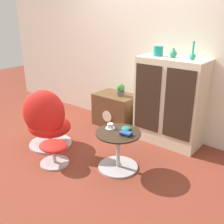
{
  "coord_description": "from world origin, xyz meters",
  "views": [
    {
      "loc": [
        2.09,
        -2.04,
        1.76
      ],
      "look_at": [
        0.12,
        0.4,
        0.55
      ],
      "focal_mm": 42.0,
      "sensor_mm": 36.0,
      "label": 1
    }
  ],
  "objects_px": {
    "potted_plant": "(121,90)",
    "teacup": "(110,126)",
    "ottoman": "(54,149)",
    "egg_chair": "(47,121)",
    "vase_inner_left": "(173,54)",
    "coffee_table": "(118,150)",
    "sideboard": "(170,102)",
    "tv_console": "(116,110)",
    "bowl": "(126,128)",
    "book_stack": "(126,133)",
    "vase_leftmost": "(158,51)",
    "vase_inner_right": "(193,55)"
  },
  "relations": [
    {
      "from": "tv_console",
      "to": "potted_plant",
      "type": "height_order",
      "value": "potted_plant"
    },
    {
      "from": "sideboard",
      "to": "vase_inner_right",
      "type": "relative_size",
      "value": 5.41
    },
    {
      "from": "bowl",
      "to": "potted_plant",
      "type": "bearing_deg",
      "value": 130.21
    },
    {
      "from": "tv_console",
      "to": "bowl",
      "type": "xyz_separation_m",
      "value": [
        0.84,
        -0.88,
        0.22
      ]
    },
    {
      "from": "ottoman",
      "to": "vase_leftmost",
      "type": "xyz_separation_m",
      "value": [
        0.56,
        1.41,
        1.07
      ]
    },
    {
      "from": "ottoman",
      "to": "book_stack",
      "type": "distance_m",
      "value": 0.92
    },
    {
      "from": "ottoman",
      "to": "potted_plant",
      "type": "xyz_separation_m",
      "value": [
        -0.05,
        1.41,
        0.42
      ]
    },
    {
      "from": "book_stack",
      "to": "tv_console",
      "type": "bearing_deg",
      "value": 132.7
    },
    {
      "from": "potted_plant",
      "to": "vase_inner_right",
      "type": "bearing_deg",
      "value": 0.07
    },
    {
      "from": "sideboard",
      "to": "egg_chair",
      "type": "distance_m",
      "value": 1.7
    },
    {
      "from": "egg_chair",
      "to": "ottoman",
      "type": "height_order",
      "value": "egg_chair"
    },
    {
      "from": "vase_inner_left",
      "to": "book_stack",
      "type": "relative_size",
      "value": 0.84
    },
    {
      "from": "sideboard",
      "to": "bowl",
      "type": "bearing_deg",
      "value": -96.64
    },
    {
      "from": "potted_plant",
      "to": "teacup",
      "type": "distance_m",
      "value": 1.13
    },
    {
      "from": "ottoman",
      "to": "vase_inner_left",
      "type": "bearing_deg",
      "value": 61.0
    },
    {
      "from": "tv_console",
      "to": "egg_chair",
      "type": "xyz_separation_m",
      "value": [
        -0.28,
        -1.17,
        0.12
      ]
    },
    {
      "from": "vase_leftmost",
      "to": "bowl",
      "type": "bearing_deg",
      "value": -81.69
    },
    {
      "from": "potted_plant",
      "to": "teacup",
      "type": "xyz_separation_m",
      "value": [
        0.57,
        -0.96,
        -0.12
      ]
    },
    {
      "from": "egg_chair",
      "to": "book_stack",
      "type": "xyz_separation_m",
      "value": [
        1.19,
        0.17,
        0.1
      ]
    },
    {
      "from": "tv_console",
      "to": "book_stack",
      "type": "height_order",
      "value": "tv_console"
    },
    {
      "from": "sideboard",
      "to": "bowl",
      "type": "xyz_separation_m",
      "value": [
        -0.1,
        -0.88,
        -0.12
      ]
    },
    {
      "from": "tv_console",
      "to": "vase_inner_left",
      "type": "distance_m",
      "value": 1.36
    },
    {
      "from": "vase_leftmost",
      "to": "sideboard",
      "type": "bearing_deg",
      "value": -0.96
    },
    {
      "from": "ottoman",
      "to": "egg_chair",
      "type": "bearing_deg",
      "value": 149.85
    },
    {
      "from": "egg_chair",
      "to": "potted_plant",
      "type": "bearing_deg",
      "value": 72.35
    },
    {
      "from": "vase_leftmost",
      "to": "potted_plant",
      "type": "xyz_separation_m",
      "value": [
        -0.61,
        -0.0,
        -0.65
      ]
    },
    {
      "from": "vase_leftmost",
      "to": "bowl",
      "type": "distance_m",
      "value": 1.18
    },
    {
      "from": "tv_console",
      "to": "book_stack",
      "type": "distance_m",
      "value": 1.37
    },
    {
      "from": "tv_console",
      "to": "coffee_table",
      "type": "distance_m",
      "value": 1.28
    },
    {
      "from": "tv_console",
      "to": "vase_leftmost",
      "type": "distance_m",
      "value": 1.23
    },
    {
      "from": "potted_plant",
      "to": "teacup",
      "type": "height_order",
      "value": "potted_plant"
    },
    {
      "from": "potted_plant",
      "to": "book_stack",
      "type": "xyz_separation_m",
      "value": [
        0.82,
        -0.99,
        -0.13
      ]
    },
    {
      "from": "potted_plant",
      "to": "bowl",
      "type": "xyz_separation_m",
      "value": [
        0.74,
        -0.88,
        -0.13
      ]
    },
    {
      "from": "sideboard",
      "to": "vase_leftmost",
      "type": "height_order",
      "value": "vase_leftmost"
    },
    {
      "from": "vase_inner_left",
      "to": "bowl",
      "type": "relative_size",
      "value": 1.06
    },
    {
      "from": "egg_chair",
      "to": "bowl",
      "type": "bearing_deg",
      "value": 14.51
    },
    {
      "from": "vase_inner_left",
      "to": "potted_plant",
      "type": "height_order",
      "value": "vase_inner_left"
    },
    {
      "from": "tv_console",
      "to": "coffee_table",
      "type": "height_order",
      "value": "tv_console"
    },
    {
      "from": "egg_chair",
      "to": "book_stack",
      "type": "distance_m",
      "value": 1.21
    },
    {
      "from": "coffee_table",
      "to": "sideboard",
      "type": "bearing_deg",
      "value": 82.47
    },
    {
      "from": "bowl",
      "to": "ottoman",
      "type": "bearing_deg",
      "value": -142.36
    },
    {
      "from": "coffee_table",
      "to": "vase_inner_left",
      "type": "distance_m",
      "value": 1.42
    },
    {
      "from": "coffee_table",
      "to": "vase_inner_right",
      "type": "distance_m",
      "value": 1.47
    },
    {
      "from": "vase_leftmost",
      "to": "bowl",
      "type": "xyz_separation_m",
      "value": [
        0.13,
        -0.88,
        -0.78
      ]
    },
    {
      "from": "vase_leftmost",
      "to": "vase_inner_right",
      "type": "xyz_separation_m",
      "value": [
        0.48,
        0.0,
        -0.01
      ]
    },
    {
      "from": "tv_console",
      "to": "potted_plant",
      "type": "distance_m",
      "value": 0.37
    },
    {
      "from": "vase_inner_left",
      "to": "vase_leftmost",
      "type": "bearing_deg",
      "value": 180.0
    },
    {
      "from": "teacup",
      "to": "vase_inner_right",
      "type": "bearing_deg",
      "value": 61.78
    },
    {
      "from": "sideboard",
      "to": "vase_inner_left",
      "type": "distance_m",
      "value": 0.65
    },
    {
      "from": "book_stack",
      "to": "bowl",
      "type": "xyz_separation_m",
      "value": [
        -0.08,
        0.11,
        -0.0
      ]
    }
  ]
}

